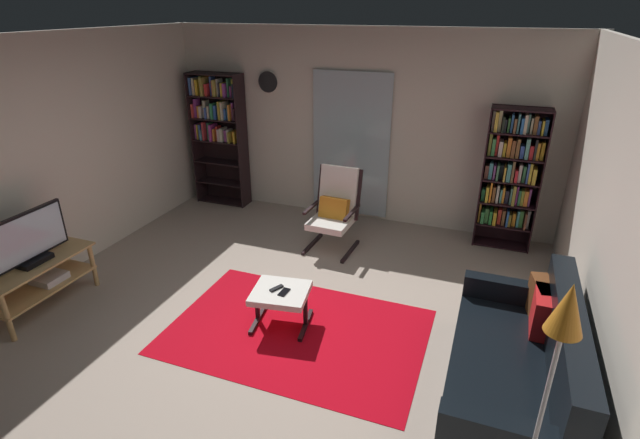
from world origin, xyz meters
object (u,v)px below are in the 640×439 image
object	(u,v)px
floor_lamp_by_sofa	(556,357)
bookshelf_near_sofa	(511,174)
lounge_armchair	(335,207)
cell_phone	(284,292)
tv_stand	(40,277)
ottoman	(281,296)
leather_sofa	(518,369)
tv_remote	(276,288)
bookshelf_near_tv	(218,126)
wall_clock	(268,82)
television	(28,240)

from	to	relation	value
floor_lamp_by_sofa	bookshelf_near_sofa	bearing A→B (deg)	92.55
lounge_armchair	cell_phone	world-z (taller)	lounge_armchair
tv_stand	ottoman	xyz separation A→B (m)	(2.39, 0.57, -0.02)
leather_sofa	lounge_armchair	xyz separation A→B (m)	(-2.18, 2.02, 0.22)
bookshelf_near_sofa	ottoman	world-z (taller)	bookshelf_near_sofa
tv_remote	bookshelf_near_tv	bearing A→B (deg)	156.34
cell_phone	wall_clock	distance (m)	3.45
wall_clock	tv_remote	bearing A→B (deg)	-63.42
wall_clock	bookshelf_near_sofa	bearing A→B (deg)	-3.26
bookshelf_near_tv	wall_clock	world-z (taller)	wall_clock
lounge_armchair	floor_lamp_by_sofa	distance (m)	3.96
tv_remote	floor_lamp_by_sofa	world-z (taller)	floor_lamp_by_sofa
lounge_armchair	floor_lamp_by_sofa	xyz separation A→B (m)	(2.17, -3.21, 0.83)
ottoman	wall_clock	size ratio (longest dim) A/B	2.03
tv_remote	ottoman	bearing A→B (deg)	18.35
tv_stand	leather_sofa	xyz separation A→B (m)	(4.51, 0.30, -0.02)
floor_lamp_by_sofa	leather_sofa	bearing A→B (deg)	89.71
leather_sofa	tv_remote	world-z (taller)	leather_sofa
bookshelf_near_tv	bookshelf_near_sofa	bearing A→B (deg)	-0.69
ottoman	wall_clock	distance (m)	3.44
bookshelf_near_sofa	wall_clock	world-z (taller)	wall_clock
leather_sofa	wall_clock	xyz separation A→B (m)	(-3.52, 3.01, 1.53)
television	ottoman	bearing A→B (deg)	13.86
bookshelf_near_sofa	cell_phone	xyz separation A→B (m)	(-1.88, -2.57, -0.57)
tv_remote	cell_phone	xyz separation A→B (m)	(0.09, -0.03, -0.00)
bookshelf_near_sofa	leather_sofa	bearing A→B (deg)	-86.26
lounge_armchair	ottoman	xyz separation A→B (m)	(0.07, -1.75, -0.22)
floor_lamp_by_sofa	bookshelf_near_tv	bearing A→B (deg)	136.68
bookshelf_near_tv	cell_phone	size ratio (longest dim) A/B	13.99
television	bookshelf_near_tv	size ratio (longest dim) A/B	0.43
tv_remote	wall_clock	world-z (taller)	wall_clock
tv_remote	cell_phone	size ratio (longest dim) A/B	1.03
leather_sofa	lounge_armchair	size ratio (longest dim) A/B	1.78
tv_stand	wall_clock	distance (m)	3.77
television	wall_clock	bearing A→B (deg)	73.57
tv_stand	television	bearing A→B (deg)	-83.26
bookshelf_near_tv	floor_lamp_by_sofa	world-z (taller)	bookshelf_near_tv
television	floor_lamp_by_sofa	size ratio (longest dim) A/B	0.48
tv_stand	floor_lamp_by_sofa	distance (m)	4.70
floor_lamp_by_sofa	wall_clock	distance (m)	5.49
ottoman	cell_phone	xyz separation A→B (m)	(0.05, -0.02, 0.07)
leather_sofa	ottoman	bearing A→B (deg)	172.78
television	wall_clock	xyz separation A→B (m)	(0.98, 3.33, 1.09)
tv_stand	bookshelf_near_tv	world-z (taller)	bookshelf_near_tv
tv_stand	television	size ratio (longest dim) A/B	1.34
bookshelf_near_sofa	leather_sofa	xyz separation A→B (m)	(0.18, -2.82, -0.64)
leather_sofa	lounge_armchair	bearing A→B (deg)	137.13
cell_phone	wall_clock	bearing A→B (deg)	120.94
bookshelf_near_sofa	floor_lamp_by_sofa	bearing A→B (deg)	-87.45
lounge_armchair	bookshelf_near_tv	bearing A→B (deg)	158.37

